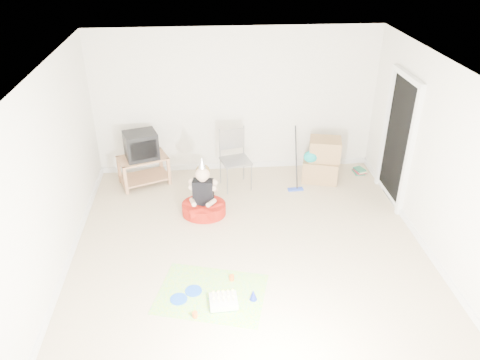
{
  "coord_description": "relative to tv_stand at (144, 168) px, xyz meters",
  "views": [
    {
      "loc": [
        -0.57,
        -5.33,
        4.12
      ],
      "look_at": [
        -0.1,
        0.4,
        0.9
      ],
      "focal_mm": 35.0,
      "sensor_mm": 36.0,
      "label": 1
    }
  ],
  "objects": [
    {
      "name": "floor_mop",
      "position": [
        2.63,
        -0.46,
        -0.04
      ],
      "size": [
        0.27,
        0.36,
        1.07
      ],
      "color": "blue",
      "rests_on": "ground"
    },
    {
      "name": "blue_plate_near",
      "position": [
        0.87,
        -2.86,
        -0.29
      ],
      "size": [
        0.25,
        0.25,
        0.01
      ],
      "primitive_type": "cylinder",
      "rotation": [
        0.0,
        0.0,
        -0.19
      ],
      "color": "blue",
      "rests_on": "party_mat"
    },
    {
      "name": "doorway_recess",
      "position": [
        4.14,
        -0.83,
        0.72
      ],
      "size": [
        0.02,
        0.9,
        2.05
      ],
      "primitive_type": "cube",
      "color": "black",
      "rests_on": "ground"
    },
    {
      "name": "blue_plate_far",
      "position": [
        0.69,
        -2.99,
        -0.29
      ],
      "size": [
        0.22,
        0.22,
        0.01
      ],
      "primitive_type": "cylinder",
      "rotation": [
        0.0,
        0.0,
        -0.01
      ],
      "color": "blue",
      "rests_on": "party_mat"
    },
    {
      "name": "tv_stand",
      "position": [
        0.0,
        0.0,
        0.0
      ],
      "size": [
        0.96,
        0.78,
        0.51
      ],
      "color": "#A3704A",
      "rests_on": "ground"
    },
    {
      "name": "birthday_cake",
      "position": [
        1.24,
        -3.12,
        -0.25
      ],
      "size": [
        0.35,
        0.28,
        0.15
      ],
      "color": "silver",
      "rests_on": "party_mat"
    },
    {
      "name": "orange_cup_near",
      "position": [
        1.37,
        -2.68,
        -0.26
      ],
      "size": [
        0.07,
        0.07,
        0.07
      ],
      "primitive_type": "cylinder",
      "rotation": [
        0.0,
        0.0,
        -0.2
      ],
      "color": "orange",
      "rests_on": "party_mat"
    },
    {
      "name": "crt_tv",
      "position": [
        -0.0,
        0.0,
        0.44
      ],
      "size": [
        0.64,
        0.58,
        0.46
      ],
      "primitive_type": "cube",
      "rotation": [
        0.0,
        0.0,
        0.31
      ],
      "color": "black",
      "rests_on": "tv_stand"
    },
    {
      "name": "party_mat",
      "position": [
        1.09,
        -2.92,
        -0.3
      ],
      "size": [
        1.53,
        1.28,
        0.01
      ],
      "primitive_type": "cube",
      "rotation": [
        0.0,
        0.0,
        -0.27
      ],
      "color": "#E63092",
      "rests_on": "ground"
    },
    {
      "name": "seated_woman",
      "position": [
        1.03,
        -1.08,
        -0.08
      ],
      "size": [
        0.8,
        0.8,
        1.0
      ],
      "color": "#B31C10",
      "rests_on": "ground"
    },
    {
      "name": "ground",
      "position": [
        1.66,
        -2.03,
        -0.3
      ],
      "size": [
        5.0,
        5.0,
        0.0
      ],
      "primitive_type": "plane",
      "color": "#C9B490",
      "rests_on": "ground"
    },
    {
      "name": "orange_cup_far",
      "position": [
        0.89,
        -3.3,
        -0.26
      ],
      "size": [
        0.07,
        0.07,
        0.07
      ],
      "primitive_type": "cylinder",
      "rotation": [
        0.0,
        0.0,
        -0.06
      ],
      "color": "orange",
      "rests_on": "party_mat"
    },
    {
      "name": "blue_party_hat",
      "position": [
        1.61,
        -3.06,
        -0.22
      ],
      "size": [
        0.14,
        0.14,
        0.14
      ],
      "primitive_type": "cone",
      "rotation": [
        0.0,
        0.0,
        -0.61
      ],
      "color": "#1C2BC5",
      "rests_on": "party_mat"
    },
    {
      "name": "cardboard_boxes",
      "position": [
        3.14,
        -0.12,
        0.07
      ],
      "size": [
        0.72,
        0.62,
        0.78
      ],
      "color": "#9B764B",
      "rests_on": "ground"
    },
    {
      "name": "book_pile",
      "position": [
        3.92,
        0.07,
        -0.25
      ],
      "size": [
        0.21,
        0.25,
        0.1
      ],
      "color": "#246D4E",
      "rests_on": "ground"
    },
    {
      "name": "folding_chair",
      "position": [
        1.6,
        -0.25,
        0.21
      ],
      "size": [
        0.57,
        0.55,
        1.04
      ],
      "color": "gray",
      "rests_on": "ground"
    }
  ]
}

